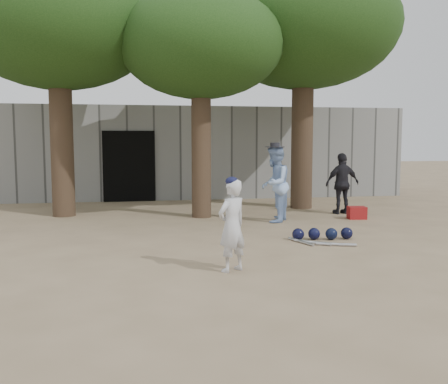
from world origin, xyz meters
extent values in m
plane|color=#937C5E|center=(0.00, 0.00, 0.00)|extent=(70.00, 70.00, 0.00)
imported|color=silver|center=(0.36, -1.03, 0.67)|extent=(0.59, 0.53, 1.34)
imported|color=#93B3E3|center=(2.18, 3.15, 0.89)|extent=(1.01, 1.08, 1.78)
imported|color=black|center=(4.27, 4.11, 0.79)|extent=(0.96, 0.48, 1.58)
cube|color=maroon|center=(4.28, 3.24, 0.15)|extent=(0.46, 0.38, 0.30)
cube|color=gray|center=(0.00, 8.00, 1.50)|extent=(16.00, 0.35, 3.00)
cube|color=black|center=(-1.20, 7.80, 1.10)|extent=(1.60, 0.08, 2.20)
cube|color=slate|center=(0.00, 10.50, 1.50)|extent=(16.00, 5.00, 3.00)
sphere|color=black|center=(2.03, 0.98, 0.12)|extent=(0.23, 0.23, 0.23)
sphere|color=black|center=(2.35, 0.98, 0.12)|extent=(0.23, 0.23, 0.23)
sphere|color=black|center=(2.67, 0.90, 0.12)|extent=(0.23, 0.23, 0.23)
sphere|color=black|center=(2.99, 0.92, 0.12)|extent=(0.23, 0.23, 0.23)
cylinder|color=#ABACB1|center=(2.01, 0.72, 0.03)|extent=(0.29, 0.70, 0.06)
cylinder|color=#ABACB1|center=(2.19, 0.60, 0.03)|extent=(0.55, 0.54, 0.06)
cylinder|color=#ABACB1|center=(2.37, 0.48, 0.03)|extent=(0.64, 0.44, 0.06)
cylinder|color=#ABACB1|center=(2.55, 0.36, 0.03)|extent=(0.69, 0.31, 0.06)
cylinder|color=brown|center=(-2.80, 5.00, 2.75)|extent=(0.56, 0.56, 5.50)
ellipsoid|color=#284C19|center=(-2.80, 5.00, 4.70)|extent=(4.80, 4.80, 3.12)
cylinder|color=brown|center=(0.60, 4.20, 2.50)|extent=(0.48, 0.48, 5.00)
ellipsoid|color=#284C19|center=(0.60, 4.20, 4.20)|extent=(4.00, 4.00, 2.60)
cylinder|color=brown|center=(3.60, 5.40, 2.90)|extent=(0.60, 0.60, 5.80)
ellipsoid|color=#284C19|center=(3.60, 5.40, 5.00)|extent=(5.20, 5.20, 3.38)
camera|label=1|loc=(-1.00, -8.01, 1.89)|focal=40.00mm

